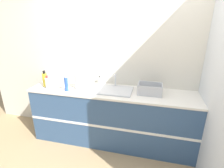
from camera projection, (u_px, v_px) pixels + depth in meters
The scene contains 11 objects.
ground_plane at pixel (108, 152), 2.76m from camera, with size 12.00×12.00×0.00m, color tan.
wall_back at pixel (117, 62), 2.86m from camera, with size 4.98×0.06×2.60m.
wall_right at pixel (210, 73), 2.27m from camera, with size 0.06×2.59×2.60m.
counter_cabinet at pixel (112, 117), 2.86m from camera, with size 2.60×0.61×0.93m.
sink at pixel (113, 90), 2.69m from camera, with size 0.59×0.40×0.22m.
paper_towel_roll at pixel (79, 81), 2.73m from camera, with size 0.13×0.13×0.24m.
dish_rack at pixel (150, 90), 2.57m from camera, with size 0.35×0.24×0.15m.
bottle_blue at pixel (66, 84), 2.65m from camera, with size 0.06×0.06×0.26m.
bottle_white_spray at pixel (47, 83), 2.75m from camera, with size 0.07×0.07×0.22m.
bottle_yellow at pixel (45, 79), 2.84m from camera, with size 0.07×0.07×0.26m.
soap_dispenser at pixel (99, 81), 2.95m from camera, with size 0.05×0.05×0.14m.
Camera 1 is at (0.59, -2.12, 1.97)m, focal length 28.00 mm.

